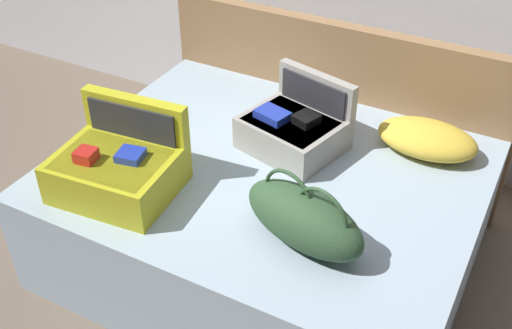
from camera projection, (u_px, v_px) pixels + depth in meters
ground_plane at (228, 308)px, 2.95m from camera, size 12.00×12.00×0.00m
bed at (267, 215)px, 3.07m from camera, size 1.94×1.53×0.56m
headboard at (333, 105)px, 3.52m from camera, size 1.97×0.08×0.98m
hard_case_large at (118, 167)px, 2.71m from camera, size 0.55×0.48×0.37m
hard_case_medium at (294, 128)px, 2.99m from camera, size 0.52×0.48×0.34m
duffel_bag at (304, 218)px, 2.44m from camera, size 0.60×0.38×0.31m
pillow_near_headboard at (427, 139)px, 2.97m from camera, size 0.48×0.30×0.15m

